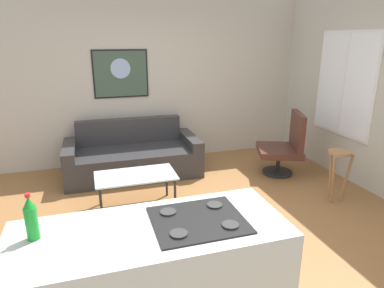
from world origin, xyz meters
TOP-DOWN VIEW (x-y plane):
  - ground at (0.00, 0.00)m, footprint 6.40×6.40m
  - back_wall at (0.00, 2.42)m, footprint 6.40×0.05m
  - right_wall at (2.62, 0.30)m, footprint 0.05×6.40m
  - couch at (-0.48, 1.82)m, footprint 2.05×0.96m
  - coffee_table at (-0.60, 0.65)m, footprint 0.98×0.55m
  - armchair at (1.79, 1.10)m, footprint 0.84×0.85m
  - bar_stool at (1.93, 0.07)m, footprint 0.33×0.32m
  - kitchen_counter at (-0.77, -1.38)m, footprint 1.77×0.72m
  - soda_bottle at (-1.46, -1.29)m, footprint 0.07×0.07m
  - wall_painting at (-0.54, 2.38)m, footprint 0.88×0.03m
  - window at (2.59, 0.90)m, footprint 0.03×1.19m

SIDE VIEW (x-z plane):
  - ground at x=0.00m, z-range -0.04..0.00m
  - couch at x=-0.48m, z-range -0.14..0.68m
  - coffee_table at x=-0.60m, z-range 0.19..0.64m
  - armchair at x=1.79m, z-range -0.03..0.95m
  - kitchen_counter at x=-0.77m, z-range -0.01..0.93m
  - bar_stool at x=1.93m, z-range 0.16..0.86m
  - soda_bottle at x=-1.46m, z-range 0.91..1.20m
  - back_wall at x=0.00m, z-range 0.00..2.80m
  - right_wall at x=2.62m, z-range 0.00..2.80m
  - window at x=2.59m, z-range 0.64..2.18m
  - wall_painting at x=-0.54m, z-range 1.13..1.90m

